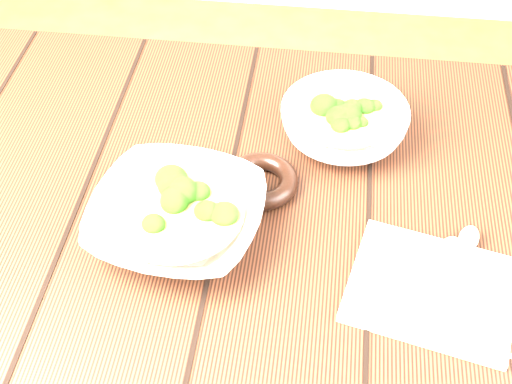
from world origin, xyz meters
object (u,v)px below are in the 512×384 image
object	(u,v)px
soup_bowl_front	(177,217)
soup_bowl_back	(344,123)
napkin	(432,290)
table	(237,271)
trivet	(261,181)

from	to	relation	value
soup_bowl_front	soup_bowl_back	distance (m)	0.30
soup_bowl_back	soup_bowl_front	bearing A→B (deg)	-134.55
soup_bowl_back	napkin	size ratio (longest dim) A/B	1.25
table	soup_bowl_front	bearing A→B (deg)	-154.63
table	trivet	bearing A→B (deg)	66.59
trivet	napkin	size ratio (longest dim) A/B	0.53
soup_bowl_front	soup_bowl_back	size ratio (longest dim) A/B	1.02
soup_bowl_front	soup_bowl_back	bearing A→B (deg)	45.45
soup_bowl_back	trivet	distance (m)	0.16
soup_bowl_back	napkin	bearing A→B (deg)	-65.83
soup_bowl_front	napkin	world-z (taller)	soup_bowl_front
soup_bowl_back	napkin	world-z (taller)	soup_bowl_back
soup_bowl_back	trivet	xyz separation A→B (m)	(-0.11, -0.12, -0.02)
trivet	soup_bowl_front	bearing A→B (deg)	-135.91
table	trivet	world-z (taller)	trivet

